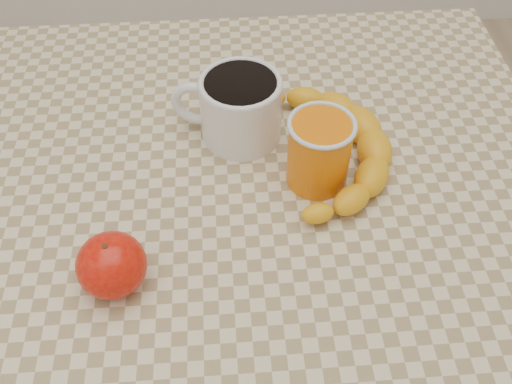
{
  "coord_description": "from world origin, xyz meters",
  "views": [
    {
      "loc": [
        -0.03,
        -0.44,
        1.28
      ],
      "look_at": [
        0.0,
        0.0,
        0.77
      ],
      "focal_mm": 40.0,
      "sensor_mm": 36.0,
      "label": 1
    }
  ],
  "objects": [
    {
      "name": "apple",
      "position": [
        -0.16,
        -0.1,
        0.78
      ],
      "size": [
        0.08,
        0.08,
        0.07
      ],
      "color": "#A60B05",
      "rests_on": "table"
    },
    {
      "name": "orange_juice_glass",
      "position": [
        0.08,
        0.03,
        0.8
      ],
      "size": [
        0.08,
        0.08,
        0.09
      ],
      "color": "orange",
      "rests_on": "table"
    },
    {
      "name": "table",
      "position": [
        0.0,
        0.0,
        0.66
      ],
      "size": [
        0.8,
        0.8,
        0.75
      ],
      "color": "beige",
      "rests_on": "ground"
    },
    {
      "name": "coffee_mug",
      "position": [
        -0.01,
        0.12,
        0.8
      ],
      "size": [
        0.16,
        0.13,
        0.09
      ],
      "color": "silver",
      "rests_on": "table"
    },
    {
      "name": "banana",
      "position": [
        0.09,
        0.07,
        0.77
      ],
      "size": [
        0.2,
        0.28,
        0.04
      ],
      "primitive_type": null,
      "rotation": [
        0.0,
        0.0,
        -0.01
      ],
      "color": "#F6AE15",
      "rests_on": "table"
    }
  ]
}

